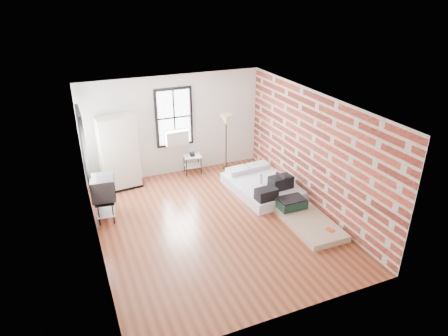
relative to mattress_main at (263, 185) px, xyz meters
name	(u,v)px	position (x,y,z in m)	size (l,w,h in m)	color
ground	(215,224)	(-1.75, -0.95, -0.18)	(6.00, 6.00, 0.00)	#592817
room_shell	(217,146)	(-1.52, -0.58, 1.56)	(5.02, 6.02, 2.80)	silver
mattress_main	(263,185)	(0.00, 0.00, 0.00)	(1.64, 2.13, 0.65)	white
mattress_bare	(305,218)	(0.18, -1.68, -0.06)	(0.95, 1.78, 0.38)	tan
wardrobe	(119,153)	(-3.36, 1.70, 0.80)	(1.04, 0.66, 1.96)	black
side_table	(192,159)	(-1.34, 1.77, 0.25)	(0.52, 0.43, 0.63)	black
floor_lamp	(226,123)	(-0.33, 1.70, 1.24)	(0.35, 0.35, 1.65)	black
tv_stand	(103,189)	(-3.96, 0.28, 0.57)	(0.58, 0.78, 1.04)	black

